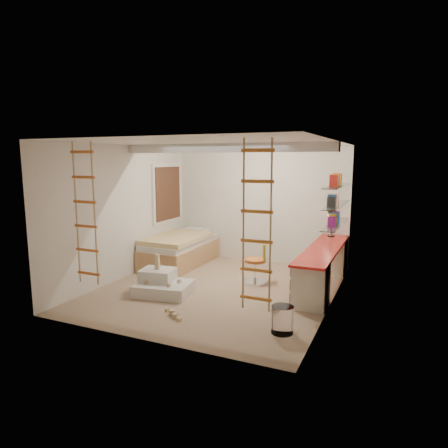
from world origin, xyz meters
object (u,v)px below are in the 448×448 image
at_px(desk, 323,266).
at_px(play_platform, 162,285).
at_px(bed, 180,250).
at_px(swivel_chair, 256,269).

distance_m(desk, play_platform, 2.91).
xyz_separation_m(bed, swivel_chair, (2.01, -0.62, -0.05)).
bearing_deg(swivel_chair, bed, 162.80).
bearing_deg(bed, desk, -6.49).
bearing_deg(play_platform, bed, 110.91).
height_order(bed, play_platform, bed).
bearing_deg(play_platform, swivel_chair, 42.64).
distance_m(bed, swivel_chair, 2.11).
bearing_deg(swivel_chair, desk, 12.29).
relative_size(desk, bed, 1.40).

